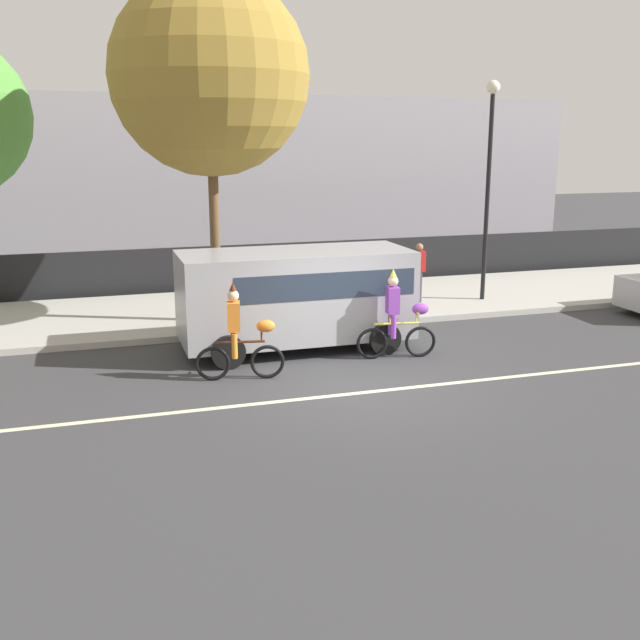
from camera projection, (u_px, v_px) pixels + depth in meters
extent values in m
plane|color=#38383A|center=(360.00, 384.00, 14.24)|extent=(80.00, 80.00, 0.00)
cube|color=beige|center=(369.00, 392.00, 13.78)|extent=(36.00, 0.14, 0.01)
cube|color=#ADAAA3|center=(276.00, 307.00, 20.25)|extent=(60.00, 5.00, 0.15)
cube|color=black|center=(253.00, 267.00, 22.78)|extent=(40.00, 0.08, 1.40)
cube|color=#99939E|center=(199.00, 176.00, 30.11)|extent=(28.00, 8.00, 6.01)
torus|color=black|center=(267.00, 362.00, 14.49)|extent=(0.67, 0.19, 0.67)
torus|color=black|center=(213.00, 364.00, 14.36)|extent=(0.67, 0.19, 0.67)
cylinder|color=#4C2614|center=(240.00, 342.00, 14.33)|extent=(0.96, 0.22, 0.05)
cylinder|color=#4C2614|center=(232.00, 338.00, 14.29)|extent=(0.04, 0.04, 0.18)
cylinder|color=#4C2614|center=(261.00, 335.00, 14.35)|extent=(0.04, 0.04, 0.23)
cylinder|color=#4C2614|center=(261.00, 330.00, 14.32)|extent=(0.12, 0.50, 0.03)
ellipsoid|color=orange|center=(266.00, 326.00, 14.31)|extent=(0.39, 0.26, 0.24)
cube|color=orange|center=(234.00, 316.00, 14.19)|extent=(0.29, 0.36, 0.56)
sphere|color=beige|center=(233.00, 296.00, 14.10)|extent=(0.22, 0.22, 0.22)
cone|color=#4C2614|center=(233.00, 286.00, 14.05)|extent=(0.14, 0.14, 0.16)
cylinder|color=orange|center=(235.00, 346.00, 14.19)|extent=(0.11, 0.11, 0.48)
cylinder|color=orange|center=(234.00, 342.00, 14.46)|extent=(0.11, 0.11, 0.48)
torus|color=black|center=(420.00, 342.00, 15.90)|extent=(0.67, 0.17, 0.67)
torus|color=black|center=(372.00, 344.00, 15.76)|extent=(0.67, 0.17, 0.67)
cylinder|color=#E5D84C|center=(397.00, 324.00, 15.73)|extent=(0.96, 0.20, 0.05)
cylinder|color=#E5D84C|center=(390.00, 320.00, 15.69)|extent=(0.04, 0.04, 0.18)
cylinder|color=#E5D84C|center=(416.00, 318.00, 15.76)|extent=(0.04, 0.04, 0.23)
cylinder|color=#E5D84C|center=(416.00, 312.00, 15.73)|extent=(0.11, 0.50, 0.03)
ellipsoid|color=purple|center=(420.00, 309.00, 15.73)|extent=(0.39, 0.25, 0.24)
cube|color=purple|center=(393.00, 300.00, 15.59)|extent=(0.29, 0.35, 0.56)
sphere|color=beige|center=(393.00, 281.00, 15.50)|extent=(0.22, 0.22, 0.22)
cone|color=#E5D84C|center=(393.00, 273.00, 15.45)|extent=(0.14, 0.14, 0.16)
cylinder|color=purple|center=(394.00, 327.00, 15.59)|extent=(0.11, 0.11, 0.48)
cylinder|color=purple|center=(390.00, 324.00, 15.86)|extent=(0.11, 0.11, 0.48)
cube|color=#99999E|center=(296.00, 294.00, 16.30)|extent=(5.00, 2.00, 1.90)
cube|color=#283342|center=(313.00, 278.00, 16.33)|extent=(3.90, 2.02, 0.56)
cylinder|color=black|center=(384.00, 339.00, 16.08)|extent=(0.70, 0.22, 0.70)
cylinder|color=black|center=(353.00, 318.00, 17.93)|extent=(0.70, 0.22, 0.70)
cylinder|color=black|center=(228.00, 352.00, 15.09)|extent=(0.70, 0.22, 0.70)
cylinder|color=black|center=(212.00, 328.00, 16.95)|extent=(0.70, 0.22, 0.70)
cylinder|color=black|center=(636.00, 299.00, 20.23)|extent=(0.60, 0.20, 0.60)
cylinder|color=black|center=(487.00, 200.00, 20.27)|extent=(0.12, 0.12, 5.50)
sphere|color=#EAEACC|center=(493.00, 87.00, 19.57)|extent=(0.36, 0.36, 0.36)
cylinder|color=brown|center=(215.00, 236.00, 18.00)|extent=(0.24, 0.24, 4.18)
sphere|color=olive|center=(210.00, 75.00, 17.11)|extent=(4.60, 4.60, 4.60)
cylinder|color=#33333D|center=(418.00, 287.00, 20.44)|extent=(0.20, 0.20, 0.85)
cube|color=#AD1E1E|center=(419.00, 261.00, 20.27)|extent=(0.32, 0.20, 0.56)
sphere|color=#9E7051|center=(420.00, 247.00, 20.18)|extent=(0.20, 0.20, 0.20)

